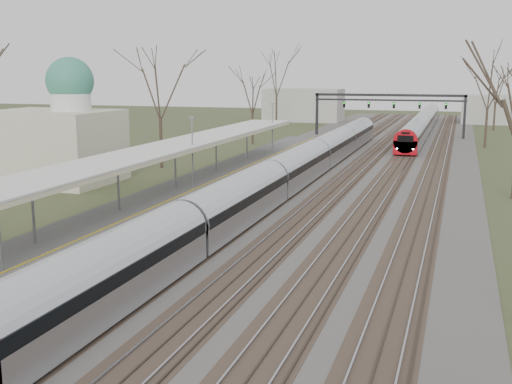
{
  "coord_description": "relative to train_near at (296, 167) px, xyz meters",
  "views": [
    {
      "loc": [
        10.11,
        -7.1,
        9.13
      ],
      "look_at": [
        -1.44,
        29.01,
        2.0
      ],
      "focal_mm": 45.0,
      "sensor_mm": 36.0,
      "label": 1
    }
  ],
  "objects": [
    {
      "name": "platform",
      "position": [
        -6.55,
        -5.42,
        -0.98
      ],
      "size": [
        3.5,
        69.0,
        1.0
      ],
      "primitive_type": "cube",
      "color": "#9E9B93",
      "rests_on": "ground"
    },
    {
      "name": "train_near",
      "position": [
        0.0,
        0.0,
        0.0
      ],
      "size": [
        2.62,
        75.21,
        3.05
      ],
      "color": "#B3B6BD",
      "rests_on": "ground"
    },
    {
      "name": "canopy",
      "position": [
        -6.55,
        -9.93,
        2.45
      ],
      "size": [
        4.1,
        50.0,
        3.11
      ],
      "color": "slate",
      "rests_on": "platform"
    },
    {
      "name": "train_far",
      "position": [
        7.0,
        50.18,
        0.0
      ],
      "size": [
        2.62,
        60.21,
        3.05
      ],
      "color": "#B3B6BD",
      "rests_on": "ground"
    },
    {
      "name": "track_bed",
      "position": [
        2.76,
        12.08,
        -1.42
      ],
      "size": [
        24.0,
        160.0,
        0.22
      ],
      "color": "#474442",
      "rests_on": "ground"
    },
    {
      "name": "dome_building",
      "position": [
        -19.21,
        -4.92,
        2.24
      ],
      "size": [
        10.0,
        8.0,
        10.3
      ],
      "color": "beige",
      "rests_on": "ground"
    },
    {
      "name": "tree_west_far",
      "position": [
        -14.5,
        5.08,
        6.54
      ],
      "size": [
        5.5,
        5.5,
        11.33
      ],
      "color": "#2D231C",
      "rests_on": "ground"
    },
    {
      "name": "signal_gantry",
      "position": [
        2.79,
        42.07,
        3.43
      ],
      "size": [
        21.0,
        0.59,
        6.08
      ],
      "color": "black",
      "rests_on": "ground"
    }
  ]
}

